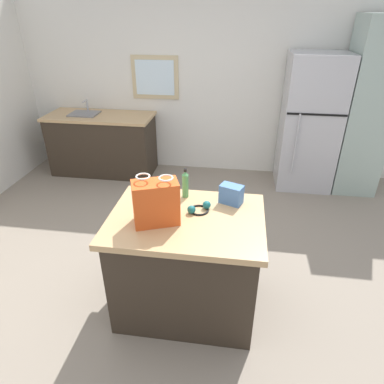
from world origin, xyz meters
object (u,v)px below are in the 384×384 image
at_px(refrigerator, 310,124).
at_px(bottle, 185,184).
at_px(shopping_bag, 156,202).
at_px(ear_defenders, 199,208).
at_px(tall_cabinet, 366,110).
at_px(small_box, 231,194).
at_px(kitchen_island, 187,263).

xyz_separation_m(refrigerator, bottle, (-1.33, -2.19, 0.11)).
bearing_deg(shopping_bag, ear_defenders, 34.52).
relative_size(tall_cabinet, small_box, 12.66).
xyz_separation_m(shopping_bag, bottle, (0.14, 0.40, -0.05)).
bearing_deg(bottle, small_box, -7.29).
height_order(shopping_bag, ear_defenders, shopping_bag).
height_order(kitchen_island, bottle, bottle).
xyz_separation_m(refrigerator, shopping_bag, (-1.47, -2.59, 0.16)).
height_order(kitchen_island, small_box, small_box).
xyz_separation_m(kitchen_island, refrigerator, (1.27, 2.50, 0.44)).
bearing_deg(kitchen_island, ear_defenders, 50.31).
bearing_deg(bottle, refrigerator, 58.75).
relative_size(refrigerator, shopping_bag, 4.85).
relative_size(tall_cabinet, ear_defenders, 10.46).
bearing_deg(kitchen_island, tall_cabinet, 52.21).
height_order(refrigerator, ear_defenders, refrigerator).
relative_size(shopping_bag, small_box, 2.11).
distance_m(tall_cabinet, small_box, 2.77).
bearing_deg(refrigerator, kitchen_island, -117.02).
xyz_separation_m(shopping_bag, ear_defenders, (0.28, 0.20, -0.14)).
xyz_separation_m(kitchen_island, tall_cabinet, (1.94, 2.50, 0.65)).
bearing_deg(refrigerator, ear_defenders, -116.41).
bearing_deg(shopping_bag, kitchen_island, 25.25).
relative_size(refrigerator, small_box, 10.23).
bearing_deg(ear_defenders, refrigerator, 63.59).
xyz_separation_m(shopping_bag, small_box, (0.52, 0.35, -0.09)).
xyz_separation_m(small_box, bottle, (-0.37, 0.05, 0.04)).
bearing_deg(kitchen_island, small_box, 39.16).
height_order(tall_cabinet, ear_defenders, tall_cabinet).
bearing_deg(shopping_bag, refrigerator, 60.38).
bearing_deg(ear_defenders, small_box, 34.03).
bearing_deg(bottle, shopping_bag, -109.79).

